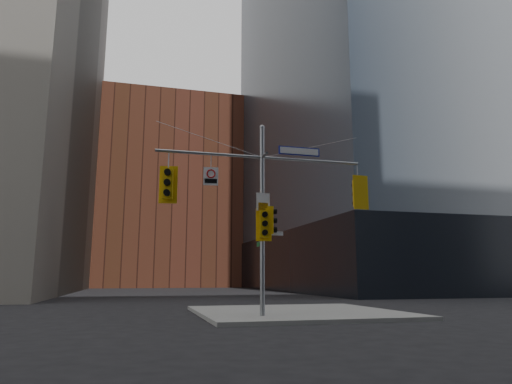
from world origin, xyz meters
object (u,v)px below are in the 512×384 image
traffic_light_pole_front (264,224)px  regulatory_sign_arm (211,176)px  traffic_light_west_arm (168,184)px  traffic_light_east_arm (358,193)px  traffic_light_pole_side (271,220)px  street_sign_blade (299,151)px  signal_assembly (262,198)px

traffic_light_pole_front → regulatory_sign_arm: size_ratio=1.80×
traffic_light_west_arm → traffic_light_east_arm: (7.48, -0.01, 0.00)m
traffic_light_east_arm → regulatory_sign_arm: bearing=-3.7°
traffic_light_west_arm → traffic_light_east_arm: size_ratio=1.01×
traffic_light_pole_side → street_sign_blade: 3.00m
signal_assembly → traffic_light_pole_front: (0.00, -0.27, -1.00)m
traffic_light_west_arm → traffic_light_east_arm: traffic_light_west_arm is taller
signal_assembly → traffic_light_west_arm: bearing=179.8°
traffic_light_pole_side → regulatory_sign_arm: bearing=93.2°
traffic_light_east_arm → traffic_light_pole_side: (-3.65, 0.00, -1.20)m
regulatory_sign_arm → traffic_light_pole_side: bearing=6.6°
traffic_light_pole_front → street_sign_blade: 3.31m
signal_assembly → traffic_light_west_arm: signal_assembly is taller
signal_assembly → regulatory_sign_arm: 2.10m
signal_assembly → traffic_light_pole_side: 0.88m
signal_assembly → traffic_light_pole_side: signal_assembly is taller
traffic_light_west_arm → traffic_light_pole_front: traffic_light_west_arm is taller
signal_assembly → traffic_light_pole_side: (0.32, 0.01, -0.82)m
traffic_light_pole_side → street_sign_blade: street_sign_blade is taller
traffic_light_pole_front → traffic_light_east_arm: bearing=12.6°
traffic_light_east_arm → traffic_light_pole_front: (-3.97, -0.27, -1.38)m
regulatory_sign_arm → traffic_light_pole_front: bearing=-1.2°
signal_assembly → traffic_light_west_arm: (-3.50, 0.01, 0.38)m
signal_assembly → traffic_light_pole_front: bearing=-89.8°
traffic_light_east_arm → traffic_light_pole_front: size_ratio=1.12×
traffic_light_pole_side → traffic_light_west_arm: bearing=92.5°
signal_assembly → traffic_light_pole_side: bearing=0.9°
traffic_light_pole_front → street_sign_blade: street_sign_blade is taller
street_sign_blade → traffic_light_pole_front: bearing=-170.1°
traffic_light_west_arm → regulatory_sign_arm: 1.59m
signal_assembly → traffic_light_west_arm: size_ratio=5.84×
traffic_light_pole_front → street_sign_blade: bearing=18.9°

